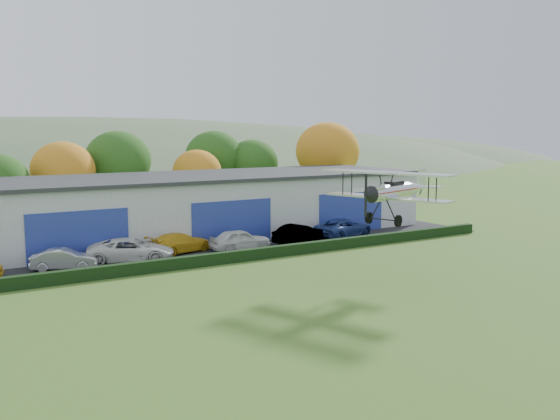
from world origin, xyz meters
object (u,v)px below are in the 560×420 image
car_2 (131,250)px  car_5 (299,234)px  car_4 (240,240)px  biplane (395,189)px  car_1 (64,259)px  hangar (201,205)px  car_3 (180,243)px  car_6 (343,228)px

car_2 → car_5: bearing=-70.1°
car_4 → biplane: size_ratio=0.56×
car_1 → car_5: bearing=-70.9°
car_1 → car_4: bearing=-70.9°
hangar → car_3: hangar is taller
car_1 → car_6: (23.21, 0.26, 0.10)m
car_5 → car_6: 4.90m
car_6 → car_4: bearing=78.4°
car_1 → car_6: bearing=-69.6°
car_2 → car_3: bearing=-52.4°
car_2 → car_6: size_ratio=1.03×
car_3 → car_5: (9.69, -1.53, 0.04)m
biplane → hangar: bearing=79.5°
biplane → car_6: bearing=45.4°
car_3 → car_4: size_ratio=1.09×
car_3 → car_4: car_4 is taller
hangar → car_5: size_ratio=8.55×
car_3 → car_5: bearing=-115.6°
hangar → car_3: size_ratio=7.91×
car_3 → car_4: bearing=-125.1°
car_1 → car_6: car_6 is taller
car_1 → car_5: (18.33, -0.23, 0.09)m
hangar → car_6: size_ratio=7.09×
hangar → car_6: (9.70, -7.87, -1.81)m
car_5 → biplane: (-1.74, -13.11, 4.78)m
car_1 → car_5: 18.33m
hangar → car_4: (-0.51, -8.28, -1.81)m
car_3 → biplane: (7.96, -14.64, 4.82)m
car_4 → biplane: (3.60, -13.18, 4.76)m
car_4 → car_2: bearing=91.3°
car_1 → car_2: (4.54, 0.10, 0.13)m
car_1 → car_2: 4.54m
car_1 → car_4: (12.99, -0.16, 0.11)m
car_3 → hangar: bearing=-52.2°
car_1 → car_6: 23.21m
hangar → car_1: bearing=-149.0°
car_6 → car_5: bearing=81.8°
hangar → biplane: bearing=-81.8°
car_2 → biplane: 18.67m
car_3 → car_6: (14.57, -1.04, 0.05)m
car_6 → car_2: bearing=76.6°
car_2 → car_5: 13.79m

